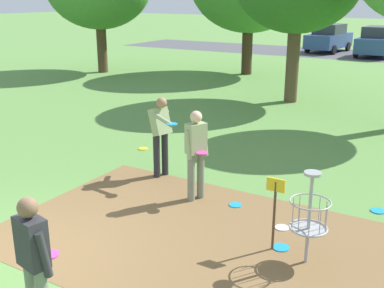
{
  "coord_description": "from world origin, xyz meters",
  "views": [
    {
      "loc": [
        5.3,
        -3.82,
        3.68
      ],
      "look_at": [
        0.98,
        3.46,
        1.0
      ],
      "focal_mm": 44.06,
      "sensor_mm": 36.0,
      "label": 1
    }
  ],
  "objects": [
    {
      "name": "frisbee_mid_grass",
      "position": [
        3.01,
        2.96,
        0.01
      ],
      "size": [
        0.23,
        0.23,
        0.02
      ],
      "primitive_type": "cylinder",
      "color": "white",
      "rests_on": "ground"
    },
    {
      "name": "frisbee_near_basket",
      "position": [
        3.22,
        2.34,
        0.01
      ],
      "size": [
        0.26,
        0.26,
        0.02
      ],
      "primitive_type": "cylinder",
      "color": "#1E93DB",
      "rests_on": "ground"
    },
    {
      "name": "frisbee_far_left",
      "position": [
        -1.47,
        5.19,
        0.01
      ],
      "size": [
        0.25,
        0.25,
        0.02
      ],
      "primitive_type": "cylinder",
      "color": "gold",
      "rests_on": "ground"
    },
    {
      "name": "dirt_tee_pad",
      "position": [
        1.95,
        1.96,
        0.0
      ],
      "size": [
        6.21,
        4.11,
        0.01
      ],
      "primitive_type": "cube",
      "color": "brown",
      "rests_on": "ground"
    },
    {
      "name": "disc_golf_basket",
      "position": [
        3.6,
        2.16,
        0.75
      ],
      "size": [
        0.98,
        0.58,
        1.39
      ],
      "color": "#9E9EA3",
      "rests_on": "ground"
    },
    {
      "name": "player_foreground_watching",
      "position": [
        -0.04,
        3.91,
        0.99
      ],
      "size": [
        0.98,
        0.76,
        1.71
      ],
      "color": "#232328",
      "rests_on": "ground"
    },
    {
      "name": "parked_car_center_left",
      "position": [
        0.02,
        27.68,
        0.92
      ],
      "size": [
        2.13,
        4.28,
        1.84
      ],
      "color": "#2D4784",
      "rests_on": "ground"
    },
    {
      "name": "parking_lot_strip",
      "position": [
        0.0,
        27.93,
        0.0
      ],
      "size": [
        36.0,
        6.0,
        0.01
      ],
      "primitive_type": "cube",
      "color": "#4C4C51",
      "rests_on": "ground"
    },
    {
      "name": "player_waiting_left",
      "position": [
        1.19,
        3.25,
        0.97
      ],
      "size": [
        0.45,
        0.5,
        1.71
      ],
      "color": "slate",
      "rests_on": "ground"
    },
    {
      "name": "player_throwing",
      "position": [
        1.59,
        -0.88,
        0.97
      ],
      "size": [
        0.49,
        0.43,
        1.71
      ],
      "color": "slate",
      "rests_on": "ground"
    },
    {
      "name": "frisbee_far_right",
      "position": [
        1.96,
        3.37,
        0.01
      ],
      "size": [
        0.23,
        0.23,
        0.02
      ],
      "primitive_type": "cylinder",
      "color": "#1E93DB",
      "rests_on": "ground"
    },
    {
      "name": "parked_car_leftmost",
      "position": [
        -3.28,
        28.7,
        0.92
      ],
      "size": [
        2.34,
        4.38,
        1.84
      ],
      "color": "#2D4784",
      "rests_on": "ground"
    },
    {
      "name": "frisbee_by_tee",
      "position": [
        4.25,
        4.44,
        0.01
      ],
      "size": [
        0.26,
        0.26,
        0.02
      ],
      "primitive_type": "cylinder",
      "color": "#1E93DB",
      "rests_on": "ground"
    },
    {
      "name": "ground_plane",
      "position": [
        0.0,
        0.0,
        0.0
      ],
      "size": [
        160.0,
        160.0,
        0.0
      ],
      "primitive_type": "plane",
      "color": "#5B8942"
    }
  ]
}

